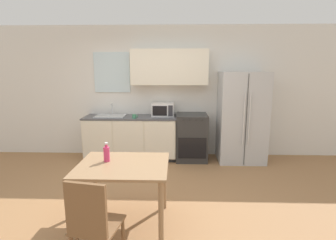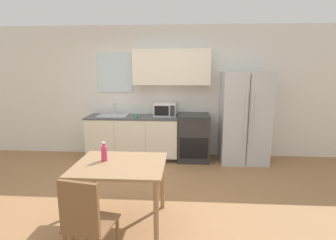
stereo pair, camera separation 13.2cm
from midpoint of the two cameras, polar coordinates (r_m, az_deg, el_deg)
ground_plane at (r=3.99m, az=-5.92°, el=-16.37°), size 12.00×12.00×0.00m
wall_back at (r=5.52m, az=-3.10°, el=6.90°), size 12.00×0.38×2.70m
kitchen_counter at (r=5.46m, az=-8.73°, el=-3.75°), size 1.87×0.61×0.88m
oven_range at (r=5.35m, az=4.42°, el=-3.72°), size 0.62×0.65×0.94m
refrigerator at (r=5.37m, az=15.07°, el=0.58°), size 0.90×0.73×1.78m
kitchen_sink at (r=5.46m, az=-13.08°, el=0.95°), size 0.59×0.42×0.24m
microwave at (r=5.35m, az=-1.84°, el=2.31°), size 0.44×0.36×0.27m
coffee_mug at (r=5.15m, az=-8.03°, el=0.80°), size 0.11×0.08×0.08m
dining_table at (r=3.16m, az=-10.90°, el=-11.25°), size 1.04×0.87×0.76m
dining_chair_near at (r=2.55m, az=-17.75°, el=-20.27°), size 0.47×0.47×0.93m
drink_bottle at (r=3.22m, az=-14.38°, el=-7.12°), size 0.07×0.07×0.23m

